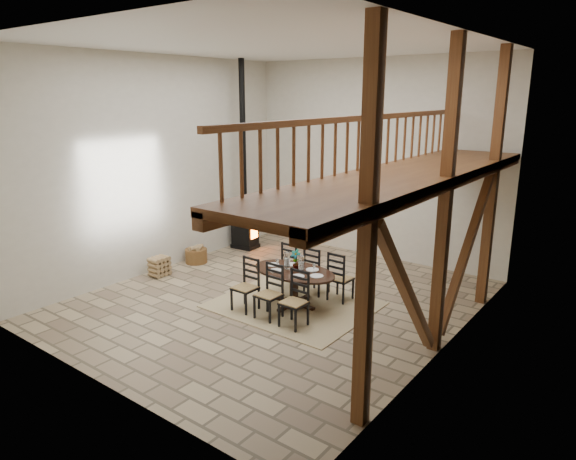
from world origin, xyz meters
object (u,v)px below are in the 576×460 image
Objects in this scene: wood_stove at (245,208)px; log_basket at (196,255)px; log_stack at (159,266)px; dining_table at (294,287)px.

wood_stove reaches higher than log_basket.
log_stack is at bearing -88.34° from log_basket.
wood_stove is at bearing 86.28° from log_basket.
log_stack reaches higher than log_basket.
dining_table is 3.58m from log_stack.
dining_table is 3.65m from log_basket.
log_stack is at bearing -96.81° from wood_stove.
wood_stove is 3.05m from log_stack.
dining_table is at bearing 8.08° from log_stack.
wood_stove is at bearing 88.47° from log_stack.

